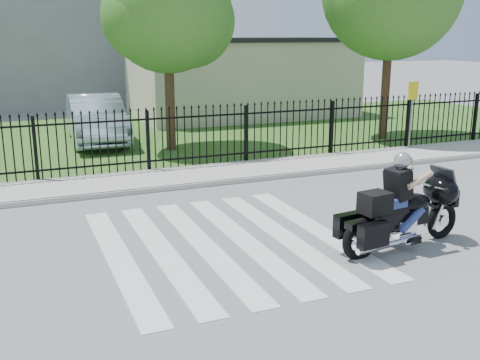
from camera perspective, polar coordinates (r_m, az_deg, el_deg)
name	(u,v)px	position (r m, az deg, el deg)	size (l,w,h in m)	color
ground	(225,243)	(10.73, -1.57, -6.41)	(120.00, 120.00, 0.00)	slate
crosswalk	(225,243)	(10.73, -1.57, -6.38)	(5.00, 5.50, 0.01)	silver
sidewalk	(158,179)	(15.27, -8.31, 0.08)	(40.00, 2.00, 0.12)	#ADAAA3
curb	(168,188)	(14.34, -7.31, -0.84)	(40.00, 0.12, 0.12)	#ADAAA3
grass_strip	(112,138)	(21.99, -12.88, 4.17)	(40.00, 12.00, 0.02)	#33571D
iron_fence	(148,142)	(16.04, -9.32, 3.82)	(26.00, 0.04, 1.80)	black
tree_mid	(167,8)	(19.07, -7.42, 16.93)	(4.20, 4.20, 6.78)	#382316
building_low	(241,79)	(27.55, 0.09, 10.22)	(10.00, 6.00, 3.50)	#BFB69F
building_low_roof	(241,40)	(27.48, 0.09, 14.07)	(10.20, 6.20, 0.20)	black
motorcycle_rider	(401,209)	(10.64, 16.05, -2.82)	(2.82, 1.12, 1.87)	black
parked_car	(96,119)	(21.05, -14.39, 6.03)	(1.82, 5.22, 1.72)	#9BADC3
traffic_sign	(412,101)	(19.64, 17.09, 7.67)	(0.48, 0.16, 2.21)	slate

